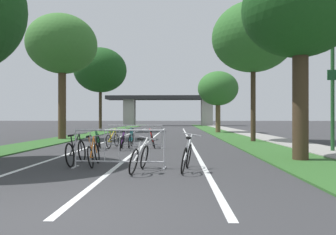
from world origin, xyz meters
name	(u,v)px	position (x,y,z in m)	size (l,w,h in m)	color
ground_plane	(48,221)	(0.00, 0.00, 0.00)	(300.00, 300.00, 0.00)	#333335
grass_verge_left	(101,132)	(-5.55, 25.49, 0.03)	(2.25, 62.32, 0.05)	#2D5B26
grass_verge_right	(218,132)	(5.55, 25.49, 0.03)	(2.25, 62.32, 0.05)	#2D5B26
sidewalk_path_right	(241,132)	(7.65, 25.49, 0.04)	(1.95, 62.32, 0.08)	gray
lane_stripe_center	(153,137)	(0.00, 18.03, 0.00)	(0.14, 36.05, 0.01)	silver
lane_stripe_right_lane	(188,137)	(2.43, 18.03, 0.00)	(0.14, 36.05, 0.01)	silver
lane_stripe_left_lane	(119,137)	(-2.43, 18.03, 0.00)	(0.14, 36.05, 0.01)	silver
overpass_bridge	(168,104)	(0.00, 51.50, 3.83)	(21.67, 4.08, 5.29)	#2D2D30
tree_left_oak_mid	(62,45)	(-5.64, 15.60, 6.01)	(4.40, 4.40, 7.94)	#4C3823
tree_left_cypress_far	(100,70)	(-5.98, 26.83, 6.12)	(5.20, 5.20, 8.35)	#3D2D1E
tree_right_maple_mid	(300,9)	(5.59, 5.94, 4.79)	(3.65, 3.65, 6.41)	#3D2D1E
tree_right_pine_near	(253,37)	(5.99, 13.80, 5.94)	(4.65, 4.65, 7.93)	#3D2D1E
tree_right_oak_near	(218,89)	(5.43, 24.90, 4.06)	(3.71, 3.71, 5.67)	brown
lamppost_with_sign	(333,66)	(7.81, 8.44, 3.42)	(0.56, 0.32, 5.81)	#1E4C23
crowd_barrier_nearest	(119,149)	(0.12, 4.39, 0.52)	(2.54, 0.59, 1.05)	#ADADB2
crowd_barrier_second	(135,137)	(-0.22, 9.91, 0.52)	(2.52, 0.45, 1.05)	#ADADB2
bicycle_black_0	(76,152)	(-1.26, 4.97, 0.38)	(0.52, 1.78, 0.92)	black
bicycle_orange_1	(93,153)	(-0.70, 4.80, 0.35)	(0.55, 1.58, 0.89)	black
bicycle_yellow_2	(113,140)	(-1.31, 10.35, 0.36)	(0.53, 1.64, 0.88)	black
bicycle_green_3	(98,141)	(-1.73, 9.36, 0.37)	(0.52, 1.69, 0.92)	black
bicycle_white_4	(140,158)	(0.75, 3.83, 0.36)	(0.60, 1.64, 0.88)	black
bicycle_red_5	(152,140)	(0.55, 10.32, 0.35)	(0.62, 1.56, 0.91)	black
bicycle_teal_6	(131,139)	(-0.47, 10.47, 0.37)	(0.50, 1.68, 0.97)	black
bicycle_purple_7	(122,142)	(-0.68, 9.35, 0.35)	(0.50, 1.60, 0.91)	black
bicycle_silver_8	(187,156)	(1.94, 3.98, 0.38)	(0.60, 1.64, 0.97)	black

